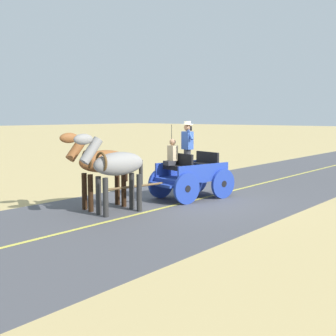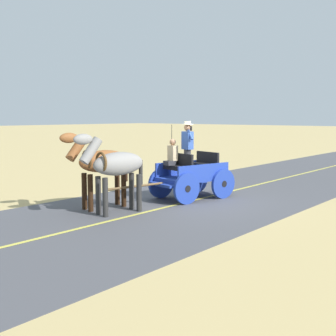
# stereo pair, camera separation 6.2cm
# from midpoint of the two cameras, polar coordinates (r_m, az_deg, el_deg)

# --- Properties ---
(ground_plane) EXTENTS (200.00, 200.00, 0.00)m
(ground_plane) POSITION_cam_midpoint_polar(r_m,az_deg,el_deg) (13.74, 3.72, -4.28)
(ground_plane) COLOR tan
(road_surface) EXTENTS (6.49, 160.00, 0.01)m
(road_surface) POSITION_cam_midpoint_polar(r_m,az_deg,el_deg) (13.74, 3.72, -4.27)
(road_surface) COLOR #4C4C51
(road_surface) RESTS_ON ground
(road_centre_stripe) EXTENTS (0.12, 160.00, 0.00)m
(road_centre_stripe) POSITION_cam_midpoint_polar(r_m,az_deg,el_deg) (13.74, 3.72, -4.25)
(road_centre_stripe) COLOR #DBCC4C
(road_centre_stripe) RESTS_ON road_surface
(horse_drawn_carriage) EXTENTS (1.88, 4.51, 2.50)m
(horse_drawn_carriage) POSITION_cam_midpoint_polar(r_m,az_deg,el_deg) (13.91, 3.08, -0.74)
(horse_drawn_carriage) COLOR #1E3899
(horse_drawn_carriage) RESTS_ON ground
(horse_near_side) EXTENTS (0.82, 2.15, 2.21)m
(horse_near_side) POSITION_cam_midpoint_polar(r_m,az_deg,el_deg) (11.76, -6.86, 0.31)
(horse_near_side) COLOR gray
(horse_near_side) RESTS_ON ground
(horse_off_side) EXTENTS (0.86, 2.15, 2.21)m
(horse_off_side) POSITION_cam_midpoint_polar(r_m,az_deg,el_deg) (12.46, -8.79, 0.66)
(horse_off_side) COLOR brown
(horse_off_side) RESTS_ON ground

